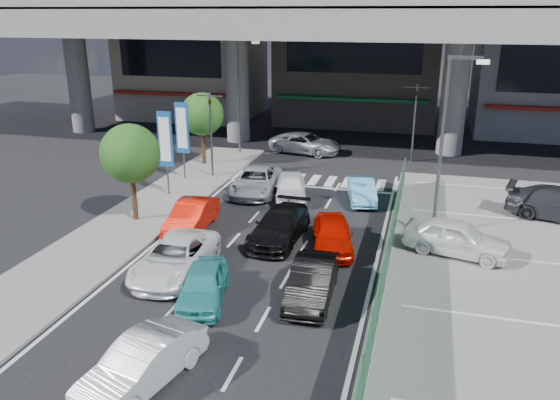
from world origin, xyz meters
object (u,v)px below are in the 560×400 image
(wagon_silver_front_left, at_px, (256,181))
(traffic_cone, at_px, (448,237))
(kei_truck_front_right, at_px, (362,190))
(traffic_light_right, at_px, (416,104))
(tree_near, at_px, (130,154))
(hatch_white_back_mid, at_px, (142,364))
(street_lamp_right, at_px, (447,133))
(taxi_orange_right, at_px, (332,234))
(sedan_white_front_mid, at_px, (291,187))
(crossing_wagon_silver, at_px, (305,143))
(taxi_teal_mid, at_px, (203,285))
(signboard_far, at_px, (182,130))
(taxi_orange_left, at_px, (192,216))
(signboard_near, at_px, (165,142))
(street_lamp_left, at_px, (241,87))
(sedan_white_mid_left, at_px, (175,257))
(parked_sedan_white, at_px, (457,237))
(hatch_black_mid_right, at_px, (312,281))
(sedan_black_mid, at_px, (280,226))
(traffic_light_left, at_px, (210,114))

(wagon_silver_front_left, distance_m, traffic_cone, 11.37)
(kei_truck_front_right, bearing_deg, traffic_cone, -60.80)
(traffic_light_right, height_order, kei_truck_front_right, traffic_light_right)
(tree_near, height_order, hatch_white_back_mid, tree_near)
(street_lamp_right, distance_m, taxi_orange_right, 6.59)
(taxi_orange_right, bearing_deg, street_lamp_right, 19.82)
(traffic_cone, bearing_deg, sedan_white_front_mid, 152.46)
(traffic_light_right, bearing_deg, crossing_wagon_silver, 176.41)
(taxi_orange_right, bearing_deg, traffic_light_right, 67.56)
(traffic_light_right, xyz_separation_m, street_lamp_right, (1.67, -13.00, 0.83))
(taxi_teal_mid, xyz_separation_m, sedan_white_front_mid, (0.25, 11.61, 0.04))
(street_lamp_right, xyz_separation_m, traffic_cone, (0.47, -1.05, -4.38))
(crossing_wagon_silver, bearing_deg, hatch_white_back_mid, -166.15)
(signboard_far, bearing_deg, traffic_light_right, 31.43)
(signboard_far, bearing_deg, taxi_orange_left, -63.14)
(signboard_near, bearing_deg, street_lamp_left, 85.01)
(traffic_light_right, xyz_separation_m, street_lamp_left, (-11.83, -1.00, 0.83))
(street_lamp_right, relative_size, signboard_near, 1.70)
(street_lamp_left, distance_m, kei_truck_front_right, 13.24)
(street_lamp_right, height_order, sedan_white_front_mid, street_lamp_right)
(signboard_far, relative_size, crossing_wagon_silver, 0.91)
(sedan_white_mid_left, height_order, taxi_orange_right, same)
(parked_sedan_white, bearing_deg, sedan_white_mid_left, 128.66)
(tree_near, bearing_deg, taxi_orange_left, -6.34)
(wagon_silver_front_left, relative_size, sedan_white_front_mid, 1.23)
(traffic_light_right, bearing_deg, signboard_far, -148.57)
(street_lamp_right, distance_m, hatch_black_mid_right, 9.32)
(signboard_near, xyz_separation_m, sedan_white_front_mid, (6.68, 1.22, -2.37))
(hatch_white_back_mid, relative_size, hatch_black_mid_right, 1.00)
(signboard_far, bearing_deg, sedan_white_mid_left, -67.05)
(taxi_teal_mid, bearing_deg, signboard_near, 108.14)
(street_lamp_right, relative_size, sedan_white_front_mid, 1.98)
(sedan_white_front_mid, xyz_separation_m, traffic_cone, (8.17, -4.26, -0.30))
(street_lamp_right, distance_m, signboard_far, 15.69)
(hatch_black_mid_right, bearing_deg, street_lamp_left, 113.03)
(hatch_white_back_mid, relative_size, traffic_cone, 6.35)
(taxi_orange_right, distance_m, wagon_silver_front_left, 8.53)
(wagon_silver_front_left, height_order, parked_sedan_white, parked_sedan_white)
(hatch_black_mid_right, bearing_deg, sedan_black_mid, 115.11)
(traffic_light_left, relative_size, street_lamp_right, 0.65)
(wagon_silver_front_left, bearing_deg, sedan_white_mid_left, -95.03)
(traffic_light_right, relative_size, crossing_wagon_silver, 1.01)
(traffic_light_right, height_order, street_lamp_right, street_lamp_right)
(taxi_teal_mid, bearing_deg, sedan_white_mid_left, 124.10)
(taxi_teal_mid, height_order, wagon_silver_front_left, wagon_silver_front_left)
(taxi_orange_right, height_order, parked_sedan_white, parked_sedan_white)
(street_lamp_left, bearing_deg, parked_sedan_white, -44.58)
(signboard_far, height_order, taxi_teal_mid, signboard_far)
(sedan_white_mid_left, relative_size, traffic_cone, 7.63)
(parked_sedan_white, distance_m, traffic_cone, 1.12)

